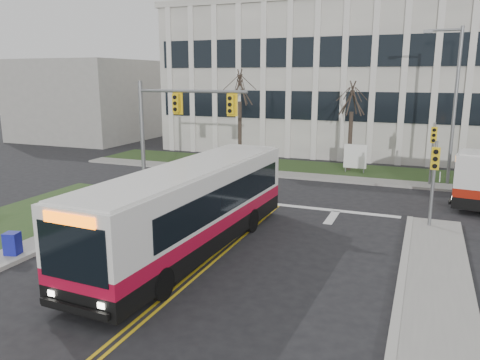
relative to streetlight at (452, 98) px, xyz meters
The scene contains 14 objects.
ground 18.81m from the streetlight, 116.37° to the right, with size 120.00×120.00×0.00m, color black.
sidewalk_cross 6.04m from the streetlight, 161.74° to the right, with size 44.00×1.60×0.14m, color #9E9B93.
building_lawn 6.23m from the streetlight, 149.29° to the left, with size 44.00×5.00×0.12m, color #2B481F.
office_building 14.15m from the streetlight, 102.38° to the left, with size 40.00×16.00×12.00m, color silver.
building_annex 35.43m from the streetlight, 163.93° to the left, with size 12.00×12.00×8.00m, color #9E9B93.
mast_arm_signal 16.39m from the streetlight, 146.49° to the right, with size 6.11×0.38×6.20m.
signal_pole_near 9.72m from the streetlight, 95.10° to the right, with size 0.34×0.39×3.80m.
signal_pole_far 2.93m from the streetlight, 136.05° to the right, with size 0.34×0.39×3.80m.
streetlight is the anchor object (origin of this frame).
directory_sign 6.96m from the streetlight, 166.77° to the left, with size 1.50×0.12×2.00m.
tree_left 14.15m from the streetlight, behind, with size 1.80×1.80×7.70m.
tree_mid 6.36m from the streetlight, 161.65° to the left, with size 1.80×1.80×6.82m.
bus_main 18.25m from the streetlight, 120.72° to the right, with size 2.58×11.90×3.17m, color silver, non-canonical shape.
newspaper_box_blue 24.08m from the streetlight, 128.90° to the right, with size 0.50×0.45×0.95m, color navy.
Camera 1 is at (6.73, -13.95, 6.45)m, focal length 35.00 mm.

